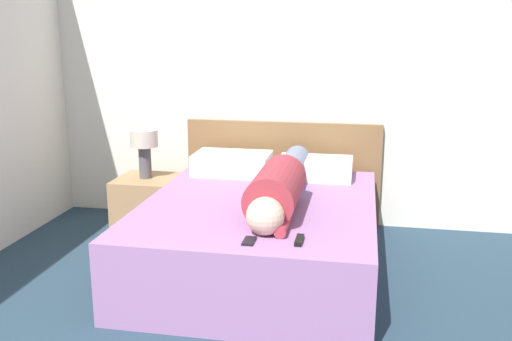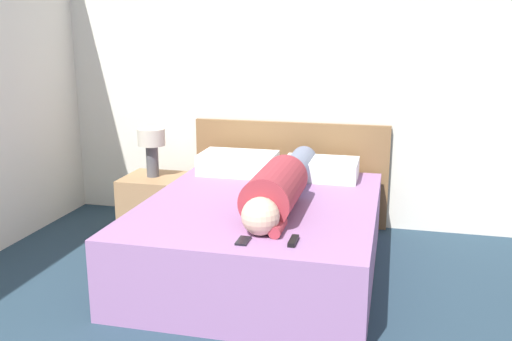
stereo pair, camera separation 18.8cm
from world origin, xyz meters
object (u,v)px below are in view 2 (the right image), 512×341
object	(u,v)px
bed	(261,236)
table_lamp	(152,144)
nightstand	(154,202)
cell_phone	(243,241)
person_lying	(281,185)
pillow_second	(321,169)
tv_remote	(293,241)
pillow_near_headboard	(238,163)

from	to	relation	value
bed	table_lamp	distance (m)	1.35
nightstand	cell_phone	distance (m)	1.86
table_lamp	person_lying	size ratio (longest dim) A/B	0.24
nightstand	pillow_second	world-z (taller)	pillow_second
tv_remote	table_lamp	bearing A→B (deg)	136.38
pillow_near_headboard	pillow_second	xyz separation A→B (m)	(0.67, 0.00, -0.01)
bed	table_lamp	bearing A→B (deg)	149.42
bed	pillow_second	bearing A→B (deg)	66.33
pillow_second	cell_phone	bearing A→B (deg)	-98.77
table_lamp	pillow_second	xyz separation A→B (m)	(1.40, 0.07, -0.15)
table_lamp	tv_remote	xyz separation A→B (m)	(1.44, -1.37, -0.21)
bed	table_lamp	xyz separation A→B (m)	(-1.08, 0.64, 0.48)
bed	nightstand	xyz separation A→B (m)	(-1.08, 0.64, -0.03)
pillow_near_headboard	pillow_second	size ratio (longest dim) A/B	1.05
tv_remote	cell_phone	xyz separation A→B (m)	(-0.27, -0.05, -0.01)
pillow_second	tv_remote	bearing A→B (deg)	-88.33
bed	pillow_near_headboard	bearing A→B (deg)	116.75
bed	pillow_near_headboard	world-z (taller)	pillow_near_headboard
nightstand	tv_remote	distance (m)	2.01
bed	tv_remote	distance (m)	0.86
bed	nightstand	bearing A→B (deg)	149.42
table_lamp	pillow_second	bearing A→B (deg)	3.07
pillow_near_headboard	tv_remote	distance (m)	1.62
cell_phone	nightstand	bearing A→B (deg)	129.38
table_lamp	person_lying	xyz separation A→B (m)	(1.23, -0.68, -0.09)
person_lying	pillow_near_headboard	xyz separation A→B (m)	(-0.51, 0.76, -0.05)
nightstand	person_lying	bearing A→B (deg)	-28.97
person_lying	pillow_second	xyz separation A→B (m)	(0.16, 0.76, -0.06)
bed	cell_phone	size ratio (longest dim) A/B	14.97
nightstand	tv_remote	world-z (taller)	tv_remote
person_lying	tv_remote	xyz separation A→B (m)	(0.21, -0.69, -0.12)
pillow_second	tv_remote	distance (m)	1.45
bed	tv_remote	bearing A→B (deg)	-64.06
pillow_near_headboard	nightstand	bearing A→B (deg)	-174.08
pillow_second	person_lying	bearing A→B (deg)	-102.20
nightstand	pillow_second	size ratio (longest dim) A/B	0.84
pillow_near_headboard	table_lamp	bearing A→B (deg)	-174.08
bed	nightstand	distance (m)	1.26
nightstand	person_lying	xyz separation A→B (m)	(1.23, -0.68, 0.42)
nightstand	table_lamp	bearing A→B (deg)	180.00
pillow_second	table_lamp	bearing A→B (deg)	-176.93
nightstand	person_lying	world-z (taller)	person_lying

